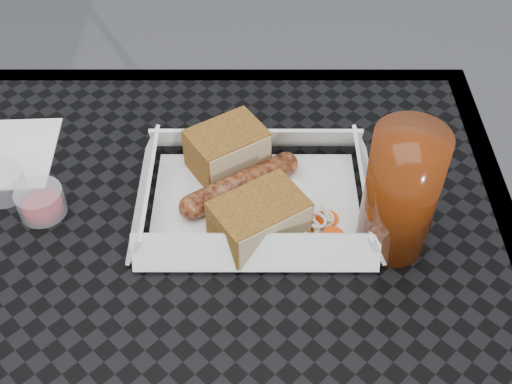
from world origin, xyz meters
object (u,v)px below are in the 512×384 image
(patio_table, at_px, (134,368))
(bratwurst, at_px, (240,185))
(food_tray, at_px, (256,203))
(drink_glass, at_px, (401,193))

(patio_table, bearing_deg, bratwurst, 57.67)
(food_tray, relative_size, bratwurst, 1.73)
(bratwurst, height_order, drink_glass, drink_glass)
(food_tray, xyz_separation_m, drink_glass, (0.14, -0.05, 0.07))
(drink_glass, bearing_deg, bratwurst, 157.68)
(food_tray, height_order, bratwurst, bratwurst)
(drink_glass, bearing_deg, patio_table, -158.39)
(food_tray, bearing_deg, patio_table, -128.48)
(patio_table, distance_m, bratwurst, 0.22)
(patio_table, distance_m, drink_glass, 0.31)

